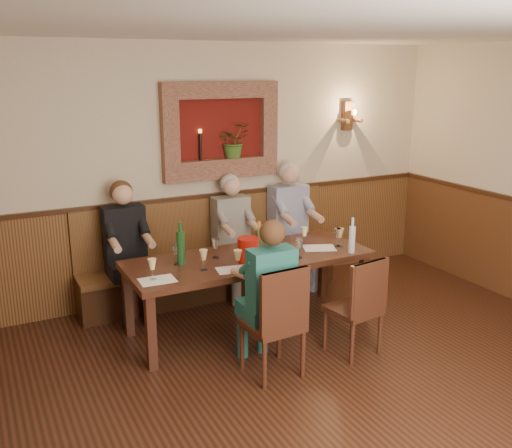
{
  "coord_description": "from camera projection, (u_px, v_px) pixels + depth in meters",
  "views": [
    {
      "loc": [
        -2.34,
        -2.87,
        2.52
      ],
      "look_at": [
        0.1,
        1.9,
        1.05
      ],
      "focal_mm": 40.0,
      "sensor_mm": 36.0,
      "label": 1
    }
  ],
  "objects": [
    {
      "name": "ground_plane",
      "position": [
        362.0,
        425.0,
        4.16
      ],
      "size": [
        6.0,
        6.0,
        0.0
      ],
      "primitive_type": "plane",
      "color": "black",
      "rests_on": "ground"
    },
    {
      "name": "room_shell",
      "position": [
        377.0,
        170.0,
        3.66
      ],
      "size": [
        6.04,
        6.04,
        2.82
      ],
      "color": "beige",
      "rests_on": "ground"
    },
    {
      "name": "wainscoting",
      "position": [
        366.0,
        353.0,
        4.0
      ],
      "size": [
        6.02,
        6.02,
        1.15
      ],
      "color": "#4F2916",
      "rests_on": "ground"
    },
    {
      "name": "wall_niche",
      "position": [
        224.0,
        135.0,
        6.32
      ],
      "size": [
        1.36,
        0.3,
        1.06
      ],
      "color": "#5A100C",
      "rests_on": "ground"
    },
    {
      "name": "wall_sconce",
      "position": [
        348.0,
        117.0,
        7.0
      ],
      "size": [
        0.25,
        0.2,
        0.35
      ],
      "color": "#4F2916",
      "rests_on": "ground"
    },
    {
      "name": "dining_table",
      "position": [
        249.0,
        263.0,
        5.57
      ],
      "size": [
        2.4,
        0.9,
        0.75
      ],
      "color": "#391C11",
      "rests_on": "ground"
    },
    {
      "name": "bench",
      "position": [
        212.0,
        268.0,
        6.47
      ],
      "size": [
        3.0,
        0.45,
        1.11
      ],
      "color": "#381E0F",
      "rests_on": "ground"
    },
    {
      "name": "chair_near_left",
      "position": [
        273.0,
        343.0,
        4.79
      ],
      "size": [
        0.46,
        0.46,
        0.99
      ],
      "rotation": [
        0.0,
        0.0,
        0.05
      ],
      "color": "#391C11",
      "rests_on": "ground"
    },
    {
      "name": "chair_near_right",
      "position": [
        354.0,
        325.0,
        5.17
      ],
      "size": [
        0.46,
        0.46,
        0.92
      ],
      "rotation": [
        0.0,
        0.0,
        0.14
      ],
      "color": "#391C11",
      "rests_on": "ground"
    },
    {
      "name": "person_bench_left",
      "position": [
        128.0,
        262.0,
        5.88
      ],
      "size": [
        0.42,
        0.52,
        1.43
      ],
      "color": "black",
      "rests_on": "ground"
    },
    {
      "name": "person_bench_mid",
      "position": [
        234.0,
        247.0,
        6.42
      ],
      "size": [
        0.41,
        0.5,
        1.39
      ],
      "color": "#605C58",
      "rests_on": "ground"
    },
    {
      "name": "person_bench_right",
      "position": [
        292.0,
        235.0,
        6.73
      ],
      "size": [
        0.44,
        0.54,
        1.48
      ],
      "color": "navy",
      "rests_on": "ground"
    },
    {
      "name": "person_chair_front",
      "position": [
        266.0,
        308.0,
        4.83
      ],
      "size": [
        0.39,
        0.48,
        1.35
      ],
      "color": "#184655",
      "rests_on": "ground"
    },
    {
      "name": "spittoon_bucket",
      "position": [
        248.0,
        250.0,
        5.36
      ],
      "size": [
        0.22,
        0.22,
        0.23
      ],
      "primitive_type": "cylinder",
      "rotation": [
        0.0,
        0.0,
        0.08
      ],
      "color": "red",
      "rests_on": "dining_table"
    },
    {
      "name": "wine_bottle_green_a",
      "position": [
        259.0,
        244.0,
        5.44
      ],
      "size": [
        0.07,
        0.07,
        0.37
      ],
      "rotation": [
        0.0,
        0.0,
        0.09
      ],
      "color": "#19471E",
      "rests_on": "dining_table"
    },
    {
      "name": "wine_bottle_green_b",
      "position": [
        181.0,
        247.0,
        5.28
      ],
      "size": [
        0.09,
        0.09,
        0.41
      ],
      "rotation": [
        0.0,
        0.0,
        0.25
      ],
      "color": "#19471E",
      "rests_on": "dining_table"
    },
    {
      "name": "water_bottle",
      "position": [
        352.0,
        239.0,
        5.62
      ],
      "size": [
        0.07,
        0.07,
        0.36
      ],
      "rotation": [
        0.0,
        0.0,
        -0.13
      ],
      "color": "silver",
      "rests_on": "dining_table"
    },
    {
      "name": "tasting_sheet_a",
      "position": [
        157.0,
        280.0,
        4.91
      ],
      "size": [
        0.31,
        0.23,
        0.0
      ],
      "primitive_type": "cube",
      "rotation": [
        0.0,
        0.0,
        -0.04
      ],
      "color": "white",
      "rests_on": "dining_table"
    },
    {
      "name": "tasting_sheet_b",
      "position": [
        260.0,
        256.0,
        5.54
      ],
      "size": [
        0.29,
        0.22,
        0.0
      ],
      "primitive_type": "cube",
      "rotation": [
        0.0,
        0.0,
        -0.08
      ],
      "color": "white",
      "rests_on": "dining_table"
    },
    {
      "name": "tasting_sheet_c",
      "position": [
        319.0,
        248.0,
        5.8
      ],
      "size": [
        0.38,
        0.33,
        0.0
      ],
      "primitive_type": "cube",
      "rotation": [
        0.0,
        0.0,
        -0.39
      ],
      "color": "white",
      "rests_on": "dining_table"
    },
    {
      "name": "tasting_sheet_d",
      "position": [
        233.0,
        270.0,
        5.17
      ],
      "size": [
        0.32,
        0.25,
        0.0
      ],
      "primitive_type": "cube",
      "rotation": [
        0.0,
        0.0,
        -0.19
      ],
      "color": "white",
      "rests_on": "dining_table"
    },
    {
      "name": "wine_glass_0",
      "position": [
        152.0,
        269.0,
        4.9
      ],
      "size": [
        0.08,
        0.08,
        0.19
      ],
      "primitive_type": null,
      "color": "#FFE698",
      "rests_on": "dining_table"
    },
    {
      "name": "wine_glass_1",
      "position": [
        177.0,
        255.0,
        5.29
      ],
      "size": [
        0.08,
        0.08,
        0.19
      ],
      "primitive_type": null,
      "color": "white",
      "rests_on": "dining_table"
    },
    {
      "name": "wine_glass_2",
      "position": [
        204.0,
        260.0,
        5.15
      ],
      "size": [
        0.08,
        0.08,
        0.19
      ],
      "primitive_type": null,
      "color": "#FFE698",
      "rests_on": "dining_table"
    },
    {
      "name": "wine_glass_3",
      "position": [
        216.0,
        248.0,
        5.47
      ],
      "size": [
        0.08,
        0.08,
        0.19
      ],
      "primitive_type": null,
      "color": "white",
      "rests_on": "dining_table"
    },
    {
      "name": "wine_glass_4",
      "position": [
        255.0,
        251.0,
        5.4
      ],
      "size": [
        0.08,
        0.08,
        0.19
      ],
      "primitive_type": null,
      "color": "#FFE698",
      "rests_on": "dining_table"
    },
    {
      "name": "wine_glass_5",
      "position": [
        269.0,
        241.0,
        5.71
      ],
      "size": [
        0.08,
        0.08,
        0.19
      ],
      "primitive_type": null,
      "color": "#FFE698",
      "rests_on": "dining_table"
    },
    {
      "name": "wine_glass_6",
      "position": [
        299.0,
        248.0,
        5.48
      ],
      "size": [
        0.08,
        0.08,
        0.19
      ],
      "primitive_type": null,
      "color": "white",
      "rests_on": "dining_table"
    },
    {
      "name": "wine_glass_7",
      "position": [
        304.0,
        236.0,
        5.87
      ],
      "size": [
        0.08,
        0.08,
        0.19
      ],
      "primitive_type": null,
      "color": "#FFE698",
      "rests_on": "dining_table"
    },
    {
      "name": "wine_glass_8",
      "position": [
        337.0,
        237.0,
        5.83
      ],
      "size": [
        0.08,
        0.08,
        0.19
      ],
      "primitive_type": null,
      "color": "white",
      "rests_on": "dining_table"
    },
    {
      "name": "wine_glass_9",
      "position": [
        238.0,
        260.0,
        5.14
      ],
      "size": [
        0.08,
        0.08,
        0.19
      ],
      "primitive_type": null,
      "color": "#FFE698",
      "rests_on": "dining_table"
    },
    {
      "name": "wine_glass_10",
      "position": [
        340.0,
        237.0,
        5.83
      ],
      "size": [
        0.08,
        0.08,
        0.19
      ],
      "primitive_type": null,
      "color": "#FFE698",
      "rests_on": "dining_table"
    }
  ]
}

